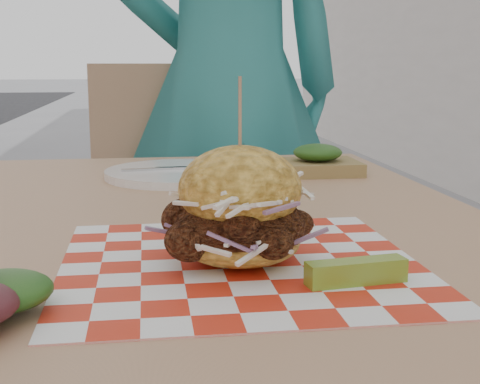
# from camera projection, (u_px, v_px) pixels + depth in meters

# --- Properties ---
(diner) EXTENTS (0.67, 0.45, 1.78)m
(diner) POSITION_uv_depth(u_px,v_px,m) (228.00, 85.00, 1.79)
(diner) COLOR teal
(diner) RESTS_ON ground
(patio_table) EXTENTS (0.80, 1.20, 0.75)m
(patio_table) POSITION_uv_depth(u_px,v_px,m) (195.00, 278.00, 0.89)
(patio_table) COLOR tan
(patio_table) RESTS_ON ground
(patio_chair) EXTENTS (0.45, 0.46, 0.95)m
(patio_chair) POSITION_uv_depth(u_px,v_px,m) (173.00, 214.00, 1.80)
(patio_chair) COLOR tan
(patio_chair) RESTS_ON ground
(paper_liner) EXTENTS (0.36, 0.36, 0.00)m
(paper_liner) POSITION_uv_depth(u_px,v_px,m) (240.00, 263.00, 0.68)
(paper_liner) COLOR red
(paper_liner) RESTS_ON patio_table
(sandwich) EXTENTS (0.16, 0.16, 0.19)m
(sandwich) POSITION_uv_depth(u_px,v_px,m) (240.00, 213.00, 0.67)
(sandwich) COLOR #F2B844
(sandwich) RESTS_ON paper_liner
(pickle_spear) EXTENTS (0.10, 0.04, 0.02)m
(pickle_spear) POSITION_uv_depth(u_px,v_px,m) (356.00, 272.00, 0.61)
(pickle_spear) COLOR olive
(pickle_spear) RESTS_ON paper_liner
(place_setting) EXTENTS (0.27, 0.27, 0.02)m
(place_setting) POSITION_uv_depth(u_px,v_px,m) (180.00, 173.00, 1.20)
(place_setting) COLOR white
(place_setting) RESTS_ON patio_table
(kraft_tray) EXTENTS (0.15, 0.12, 0.06)m
(kraft_tray) POSITION_uv_depth(u_px,v_px,m) (317.00, 162.00, 1.23)
(kraft_tray) COLOR olive
(kraft_tray) RESTS_ON patio_table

